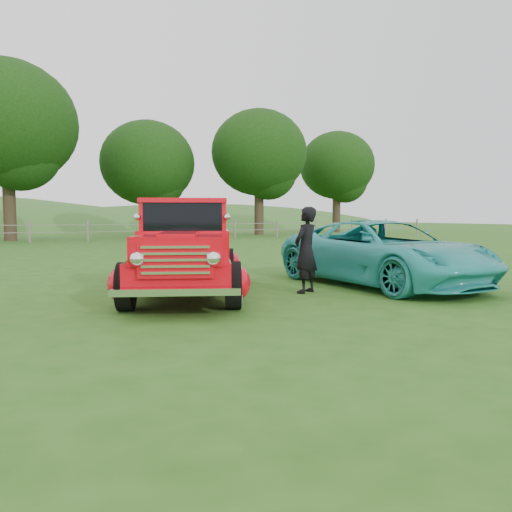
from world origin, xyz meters
name	(u,v)px	position (x,y,z in m)	size (l,w,h in m)	color
ground	(233,305)	(0.00, 0.00, 0.00)	(140.00, 140.00, 0.00)	#265316
distant_hills	(20,265)	(-4.08, 59.46, -4.55)	(116.00, 60.00, 18.00)	#2F5C22
fence_line	(88,231)	(0.00, 22.00, 0.60)	(48.00, 0.12, 1.20)	slate
tree_near_west	(6,123)	(-4.00, 25.00, 6.80)	(8.00, 8.00, 10.42)	#302118
tree_near_east	(148,163)	(5.00, 29.00, 5.25)	(6.80, 6.80, 8.33)	#302118
tree_mid_east	(259,153)	(13.00, 27.00, 6.17)	(7.20, 7.20, 9.44)	#302118
tree_far_east	(337,166)	(22.00, 30.00, 5.86)	(6.60, 6.60, 8.86)	#302118
red_pickup	(185,252)	(-0.40, 1.37, 0.80)	(3.39, 5.28, 1.78)	black
teal_sedan	(383,253)	(3.76, 0.84, 0.69)	(2.29, 4.97, 1.38)	#2BADAA
man	(306,250)	(1.76, 0.64, 0.82)	(0.60, 0.39, 1.64)	black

